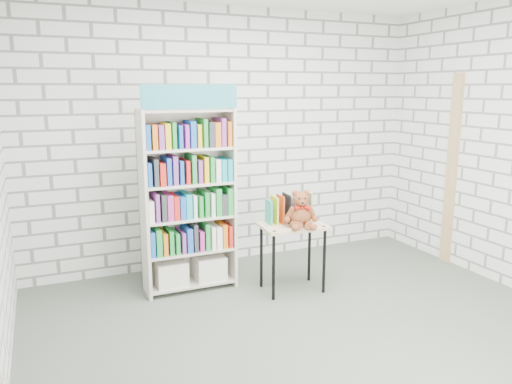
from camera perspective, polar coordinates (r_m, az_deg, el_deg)
name	(u,v)px	position (r m, az deg, el deg)	size (l,w,h in m)	color
ground	(319,335)	(4.19, 7.19, -15.88)	(4.50, 4.50, 0.00)	#4C5749
room_shell	(325,110)	(3.72, 7.90, 9.26)	(4.52, 4.02, 2.81)	silver
bookshelf	(188,199)	(4.82, -7.78, -0.80)	(0.88, 0.34, 1.97)	beige
display_table	(293,234)	(4.82, 4.22, -4.78)	(0.65, 0.47, 0.66)	tan
table_books	(289,209)	(4.85, 3.79, -1.96)	(0.44, 0.22, 0.26)	#28AF93
teddy_bear	(301,212)	(4.69, 5.16, -2.32)	(0.32, 0.31, 0.35)	brown
door_trim	(452,170)	(5.93, 21.46, 2.30)	(0.05, 0.12, 2.10)	tan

